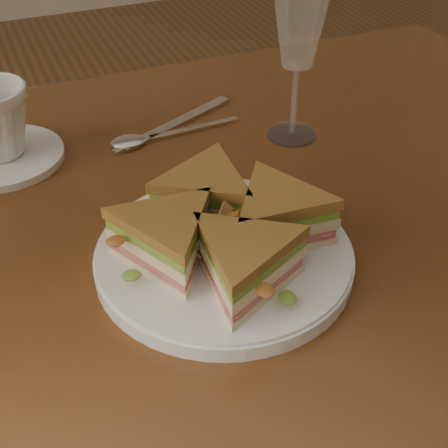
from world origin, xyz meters
The scene contains 8 objects.
table centered at (0.00, 0.00, 0.65)m, with size 1.20×0.80×0.75m.
plate centered at (-0.01, -0.10, 0.76)m, with size 0.26×0.26×0.02m, color white.
sandwich_wedges centered at (-0.01, -0.10, 0.80)m, with size 0.25×0.25×0.06m.
crisps_mound centered at (-0.01, -0.10, 0.79)m, with size 0.09×0.09×0.05m, color #C06218, non-canonical shape.
spoon centered at (-0.01, 0.17, 0.75)m, with size 0.18×0.03×0.01m.
knife centered at (0.03, 0.19, 0.75)m, with size 0.20×0.10×0.00m.
wine_glass centered at (0.17, 0.11, 0.90)m, with size 0.07×0.07×0.21m.
saucer centered at (-0.20, 0.20, 0.76)m, with size 0.16×0.16×0.01m, color white.
Camera 1 is at (-0.20, -0.54, 1.17)m, focal length 50.00 mm.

